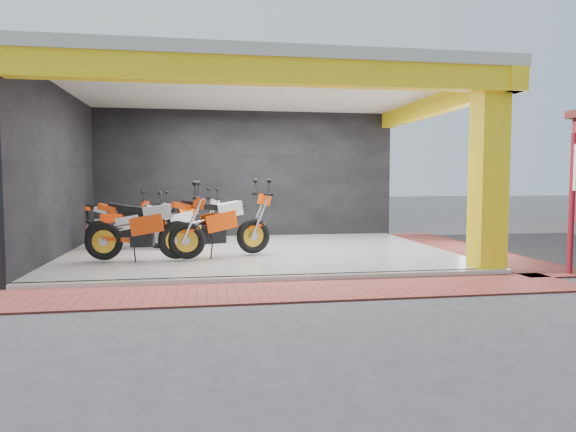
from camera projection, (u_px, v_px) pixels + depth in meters
name	position (u px, v px, depth m)	size (l,w,h in m)	color
ground	(270.00, 271.00, 9.18)	(80.00, 80.00, 0.00)	#2D2D30
showroom_floor	(258.00, 252.00, 11.15)	(8.00, 6.00, 0.10)	silver
showroom_ceiling	(257.00, 87.00, 10.90)	(8.40, 6.40, 0.20)	beige
back_wall	(246.00, 175.00, 14.08)	(8.20, 0.20, 3.50)	black
left_wall	(56.00, 174.00, 10.37)	(0.20, 6.20, 3.50)	black
corner_column	(488.00, 173.00, 8.93)	(0.50, 0.50, 3.50)	yellow
header_beam_front	(278.00, 72.00, 7.97)	(8.40, 0.30, 0.40)	yellow
header_beam_right	(434.00, 106.00, 11.57)	(0.30, 6.40, 0.40)	yellow
floor_kerb	(278.00, 279.00, 8.18)	(8.00, 0.20, 0.10)	silver
paver_front	(286.00, 291.00, 7.41)	(9.00, 1.40, 0.03)	maroon
paver_right	(463.00, 249.00, 11.93)	(1.40, 7.00, 0.03)	maroon
signpost	(572.00, 198.00, 8.67)	(0.15, 0.32, 2.41)	maroon
moto_hero	(253.00, 219.00, 10.41)	(2.43, 0.90, 1.49)	#F1450A
moto_row_a	(186.00, 223.00, 9.66)	(2.36, 0.87, 1.44)	#DE3B09
moto_row_b	(157.00, 221.00, 11.24)	(2.01, 0.75, 1.23)	#AEB0B6
moto_row_c	(206.00, 217.00, 12.26)	(2.10, 0.78, 1.29)	#B1B5BA
moto_row_d	(137.00, 217.00, 12.79)	(2.00, 0.74, 1.22)	#F9380A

